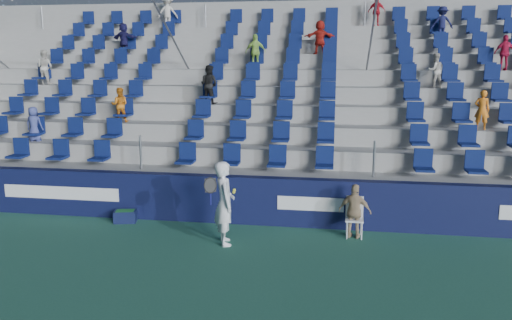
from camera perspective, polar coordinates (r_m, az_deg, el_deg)
The scene contains 7 objects.
ground at distance 9.77m, azimuth -3.81°, elevation -13.10°, with size 70.00×70.00×0.00m, color #2B654E.
sponsor_wall at distance 12.46m, azimuth -0.65°, elevation -4.61°, with size 24.00×0.32×1.20m.
grandstand at distance 17.12m, azimuth 2.16°, elevation 5.06°, with size 24.00×8.17×6.63m.
tennis_player at distance 11.04m, azimuth -3.62°, elevation -4.93°, with size 0.73×0.80×1.88m.
line_judge_chair at distance 11.85m, azimuth 11.19°, elevation -6.05°, with size 0.42×0.43×0.93m.
line_judge at distance 11.68m, azimuth 11.24°, elevation -5.77°, with size 0.74×0.31×1.27m, color tan.
ball_bin at distance 13.10m, azimuth -14.70°, elevation -6.17°, with size 0.61×0.46×0.31m.
Camera 1 is at (2.00, -8.65, 4.07)m, focal length 35.00 mm.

